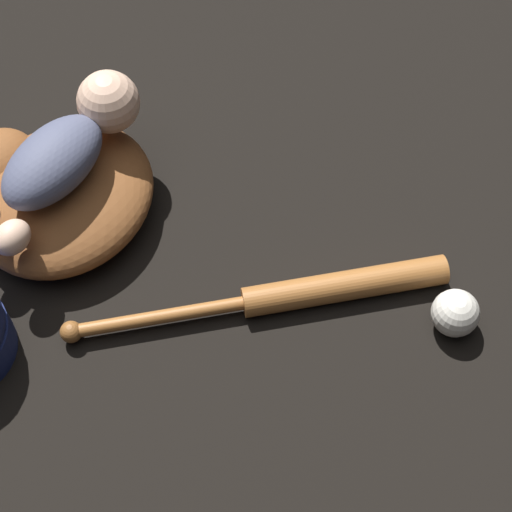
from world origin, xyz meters
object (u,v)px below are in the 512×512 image
baseball_glove (53,191)px  baseball (455,313)px  baby_figure (66,147)px  baseball_bat (308,292)px

baseball_glove → baseball: bearing=-98.0°
baby_figure → baseball: baby_figure is taller
baby_figure → baseball_bat: bearing=-105.8°
baseball_bat → baseball: (-0.00, -0.22, 0.01)m
baby_figure → baseball_bat: (-0.11, -0.40, -0.12)m
baseball_glove → baseball: size_ratio=5.24×
baseball → baseball_glove: bearing=82.0°
baseball → baby_figure: bearing=79.6°
baseball_glove → baseball: baseball_glove is taller
baseball_glove → baseball_bat: 0.44m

